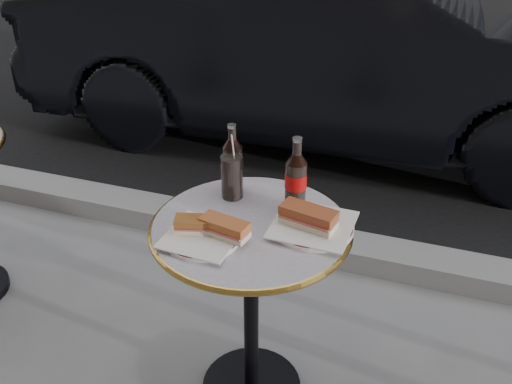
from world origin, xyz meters
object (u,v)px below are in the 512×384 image
(cola_bottle_left, at_px, (233,157))
(cola_glass, at_px, (232,177))
(parked_car, at_px, (335,41))
(cola_bottle_right, at_px, (296,174))
(plate_left, at_px, (202,238))
(plate_right, at_px, (313,227))
(bistro_table, at_px, (251,315))

(cola_bottle_left, relative_size, cola_glass, 1.58)
(parked_car, bearing_deg, cola_glass, -178.75)
(cola_bottle_right, height_order, cola_glass, cola_bottle_right)
(plate_left, relative_size, cola_bottle_left, 0.93)
(plate_left, height_order, cola_bottle_right, cola_bottle_right)
(plate_left, relative_size, plate_right, 0.89)
(plate_right, height_order, cola_glass, cola_glass)
(plate_left, height_order, plate_right, plate_right)
(bistro_table, height_order, plate_right, plate_right)
(cola_bottle_right, bearing_deg, parked_car, 98.73)
(bistro_table, xyz_separation_m, plate_left, (-0.11, -0.12, 0.37))
(cola_bottle_left, xyz_separation_m, parked_car, (-0.10, 2.11, -0.19))
(plate_left, bearing_deg, cola_bottle_right, 50.48)
(cola_glass, height_order, parked_car, parked_car)
(plate_right, bearing_deg, parked_car, 100.41)
(bistro_table, height_order, cola_bottle_left, cola_bottle_left)
(plate_left, xyz_separation_m, cola_bottle_right, (0.21, 0.25, 0.12))
(bistro_table, relative_size, parked_car, 0.18)
(cola_bottle_left, height_order, cola_glass, cola_bottle_left)
(cola_bottle_right, relative_size, cola_glass, 1.67)
(cola_glass, relative_size, parked_car, 0.04)
(plate_right, relative_size, cola_bottle_right, 0.99)
(cola_bottle_right, bearing_deg, plate_left, -129.52)
(cola_bottle_left, distance_m, parked_car, 2.12)
(cola_bottle_right, relative_size, parked_car, 0.06)
(bistro_table, xyz_separation_m, cola_bottle_right, (0.10, 0.13, 0.49))
(plate_left, bearing_deg, bistro_table, 48.91)
(bistro_table, bearing_deg, cola_bottle_left, 124.51)
(plate_left, relative_size, cola_bottle_right, 0.88)
(plate_right, height_order, cola_bottle_right, cola_bottle_right)
(cola_bottle_left, bearing_deg, plate_right, -25.30)
(cola_glass, bearing_deg, cola_bottle_right, -1.89)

